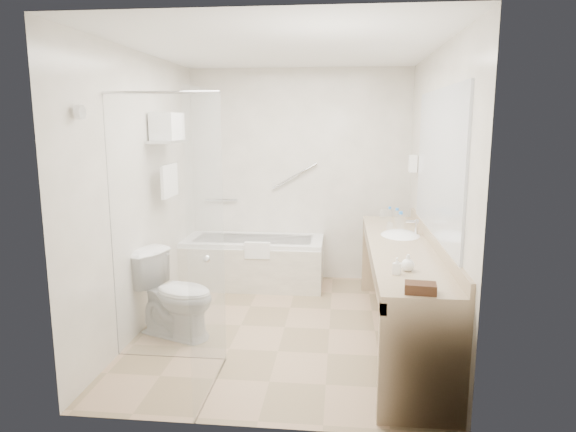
# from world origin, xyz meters

# --- Properties ---
(floor) EXTENTS (3.20, 3.20, 0.00)m
(floor) POSITION_xyz_m (0.00, 0.00, 0.00)
(floor) COLOR tan
(floor) RESTS_ON ground
(ceiling) EXTENTS (2.60, 3.20, 0.10)m
(ceiling) POSITION_xyz_m (0.00, 0.00, 2.50)
(ceiling) COLOR white
(ceiling) RESTS_ON wall_back
(wall_back) EXTENTS (2.60, 0.10, 2.50)m
(wall_back) POSITION_xyz_m (0.00, 1.60, 1.25)
(wall_back) COLOR silver
(wall_back) RESTS_ON ground
(wall_front) EXTENTS (2.60, 0.10, 2.50)m
(wall_front) POSITION_xyz_m (0.00, -1.60, 1.25)
(wall_front) COLOR silver
(wall_front) RESTS_ON ground
(wall_left) EXTENTS (0.10, 3.20, 2.50)m
(wall_left) POSITION_xyz_m (-1.30, 0.00, 1.25)
(wall_left) COLOR silver
(wall_left) RESTS_ON ground
(wall_right) EXTENTS (0.10, 3.20, 2.50)m
(wall_right) POSITION_xyz_m (1.30, 0.00, 1.25)
(wall_right) COLOR silver
(wall_right) RESTS_ON ground
(bathtub) EXTENTS (1.60, 0.73, 0.59)m
(bathtub) POSITION_xyz_m (-0.50, 1.24, 0.28)
(bathtub) COLOR white
(bathtub) RESTS_ON floor
(grab_bar_short) EXTENTS (0.40, 0.03, 0.03)m
(grab_bar_short) POSITION_xyz_m (-0.95, 1.56, 0.95)
(grab_bar_short) COLOR silver
(grab_bar_short) RESTS_ON wall_back
(grab_bar_long) EXTENTS (0.53, 0.03, 0.33)m
(grab_bar_long) POSITION_xyz_m (-0.05, 1.56, 1.25)
(grab_bar_long) COLOR silver
(grab_bar_long) RESTS_ON wall_back
(shower_enclosure) EXTENTS (0.96, 0.91, 2.11)m
(shower_enclosure) POSITION_xyz_m (-0.63, -0.93, 1.07)
(shower_enclosure) COLOR silver
(shower_enclosure) RESTS_ON floor
(towel_shelf) EXTENTS (0.24, 0.55, 0.81)m
(towel_shelf) POSITION_xyz_m (-1.17, 0.35, 1.75)
(towel_shelf) COLOR silver
(towel_shelf) RESTS_ON wall_left
(vanity_counter) EXTENTS (0.55, 2.70, 0.95)m
(vanity_counter) POSITION_xyz_m (1.02, -0.15, 0.64)
(vanity_counter) COLOR tan
(vanity_counter) RESTS_ON floor
(sink) EXTENTS (0.40, 0.52, 0.14)m
(sink) POSITION_xyz_m (1.05, 0.25, 0.82)
(sink) COLOR white
(sink) RESTS_ON vanity_counter
(faucet) EXTENTS (0.03, 0.03, 0.14)m
(faucet) POSITION_xyz_m (1.20, 0.25, 0.93)
(faucet) COLOR silver
(faucet) RESTS_ON vanity_counter
(mirror) EXTENTS (0.02, 2.00, 1.20)m
(mirror) POSITION_xyz_m (1.29, -0.15, 1.55)
(mirror) COLOR #B5BBC2
(mirror) RESTS_ON wall_right
(hairdryer_unit) EXTENTS (0.08, 0.10, 0.18)m
(hairdryer_unit) POSITION_xyz_m (1.25, 1.05, 1.45)
(hairdryer_unit) COLOR white
(hairdryer_unit) RESTS_ON wall_right
(toilet) EXTENTS (0.87, 0.68, 0.75)m
(toilet) POSITION_xyz_m (-0.95, -0.27, 0.38)
(toilet) COLOR white
(toilet) RESTS_ON floor
(amenity_basket) EXTENTS (0.20, 0.15, 0.06)m
(amenity_basket) POSITION_xyz_m (1.00, -1.40, 0.88)
(amenity_basket) COLOR #402717
(amenity_basket) RESTS_ON vanity_counter
(soap_bottle_a) EXTENTS (0.09, 0.13, 0.05)m
(soap_bottle_a) POSITION_xyz_m (0.89, -1.02, 0.88)
(soap_bottle_a) COLOR white
(soap_bottle_a) RESTS_ON vanity_counter
(soap_bottle_b) EXTENTS (0.10, 0.12, 0.09)m
(soap_bottle_b) POSITION_xyz_m (0.98, -0.92, 0.90)
(soap_bottle_b) COLOR white
(soap_bottle_b) RESTS_ON vanity_counter
(water_bottle_left) EXTENTS (0.07, 0.07, 0.21)m
(water_bottle_left) POSITION_xyz_m (1.06, 0.31, 0.95)
(water_bottle_left) COLOR silver
(water_bottle_left) RESTS_ON vanity_counter
(water_bottle_mid) EXTENTS (0.06, 0.06, 0.19)m
(water_bottle_mid) POSITION_xyz_m (1.06, 0.63, 0.94)
(water_bottle_mid) COLOR silver
(water_bottle_mid) RESTS_ON vanity_counter
(water_bottle_right) EXTENTS (0.05, 0.05, 0.18)m
(water_bottle_right) POSITION_xyz_m (1.00, 0.79, 0.93)
(water_bottle_right) COLOR silver
(water_bottle_right) RESTS_ON vanity_counter
(drinking_glass_near) EXTENTS (0.10, 0.10, 0.10)m
(drinking_glass_near) POSITION_xyz_m (0.96, 1.05, 0.90)
(drinking_glass_near) COLOR silver
(drinking_glass_near) RESTS_ON vanity_counter
(drinking_glass_far) EXTENTS (0.07, 0.07, 0.08)m
(drinking_glass_far) POSITION_xyz_m (0.97, 0.39, 0.89)
(drinking_glass_far) COLOR silver
(drinking_glass_far) RESTS_ON vanity_counter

